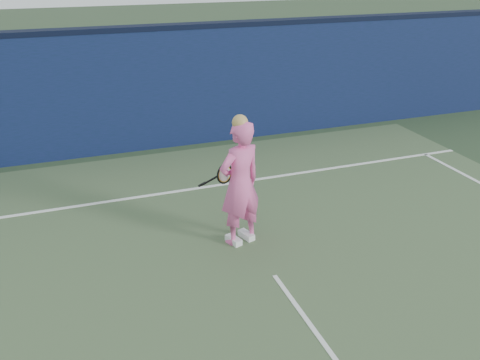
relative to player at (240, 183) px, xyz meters
name	(u,v)px	position (x,y,z in m)	size (l,w,h in m)	color
ground	(309,323)	(0.12, -2.02, -0.95)	(80.00, 80.00, 0.00)	#2D472C
backstop_wall	(175,89)	(0.12, 4.48, 0.30)	(24.00, 0.40, 2.50)	#0C1A35
wall_cap	(172,27)	(0.12, 4.48, 1.60)	(24.00, 0.42, 0.10)	black
player	(240,183)	(0.00, 0.00, 0.00)	(0.79, 0.64, 1.96)	pink
racket	(223,175)	(-0.13, 0.40, -0.01)	(0.58, 0.18, 0.31)	black
court_lines	(322,341)	(0.12, -2.35, -0.93)	(11.00, 12.04, 0.01)	white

